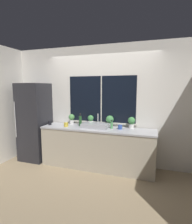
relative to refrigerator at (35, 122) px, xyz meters
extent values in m
plane|color=#937F60|center=(1.60, -0.29, -0.93)|extent=(14.00, 14.00, 0.00)
cube|color=silver|center=(1.60, 0.34, 0.42)|extent=(8.00, 0.06, 2.70)
cube|color=black|center=(1.60, 0.31, 0.56)|extent=(1.57, 0.01, 1.05)
cube|color=silver|center=(1.60, 0.30, 0.56)|extent=(0.02, 0.01, 1.05)
cube|color=silver|center=(1.60, 0.30, 0.02)|extent=(1.63, 0.04, 0.03)
cube|color=silver|center=(-0.59, 1.21, 0.42)|extent=(0.06, 7.00, 2.70)
cube|color=#B2A893|center=(1.60, -0.01, -0.50)|extent=(2.46, 0.56, 0.85)
cube|color=#ADADB2|center=(1.60, -0.01, -0.06)|extent=(2.49, 0.59, 0.03)
cube|color=#232328|center=(0.00, 0.00, 0.00)|extent=(0.63, 0.65, 1.86)
cylinder|color=silver|center=(-0.28, -0.34, 0.09)|extent=(0.02, 0.02, 0.84)
cube|color=#ADADB2|center=(1.55, 0.02, 0.00)|extent=(0.58, 0.32, 0.09)
cylinder|color=#B7B7BC|center=(1.55, 0.21, -0.03)|extent=(0.04, 0.04, 0.03)
cylinder|color=#B7B7BC|center=(1.55, 0.21, 0.12)|extent=(0.02, 0.02, 0.25)
cylinder|color=white|center=(0.89, 0.20, 0.01)|extent=(0.11, 0.11, 0.10)
sphere|color=#569951|center=(0.89, 0.20, 0.13)|extent=(0.14, 0.14, 0.14)
cylinder|color=white|center=(1.38, 0.20, 0.01)|extent=(0.12, 0.12, 0.10)
sphere|color=#478E4C|center=(1.38, 0.20, 0.13)|extent=(0.13, 0.13, 0.13)
cylinder|color=white|center=(1.83, 0.20, 0.00)|extent=(0.11, 0.11, 0.08)
sphere|color=#478E4C|center=(1.83, 0.20, 0.13)|extent=(0.17, 0.17, 0.17)
cylinder|color=white|center=(2.31, 0.20, 0.01)|extent=(0.11, 0.11, 0.09)
sphere|color=#478E4C|center=(2.31, 0.20, 0.13)|extent=(0.15, 0.15, 0.15)
cylinder|color=#519E5B|center=(1.91, 0.05, 0.03)|extent=(0.05, 0.05, 0.14)
cylinder|color=black|center=(1.91, 0.05, 0.12)|extent=(0.02, 0.02, 0.04)
cylinder|color=#235128|center=(1.18, 0.06, 0.07)|extent=(0.06, 0.06, 0.23)
cylinder|color=black|center=(1.18, 0.06, 0.22)|extent=(0.03, 0.03, 0.07)
cylinder|color=black|center=(0.45, -0.04, 0.01)|extent=(0.08, 0.08, 0.10)
cylinder|color=#3351AD|center=(2.09, 0.05, 0.00)|extent=(0.09, 0.09, 0.09)
cylinder|color=gold|center=(0.89, -0.08, 0.00)|extent=(0.10, 0.10, 0.09)
camera|label=1|loc=(2.74, -3.52, 0.82)|focal=28.00mm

